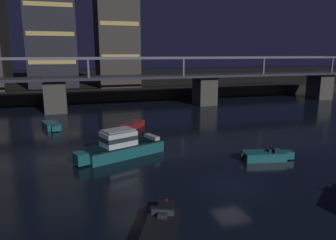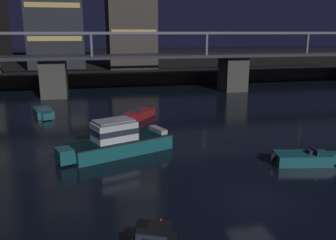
% 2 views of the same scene
% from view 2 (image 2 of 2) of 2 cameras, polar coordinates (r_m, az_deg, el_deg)
% --- Properties ---
extents(ground_plane, '(400.00, 400.00, 0.00)m').
position_cam_2_polar(ground_plane, '(21.35, 13.92, -12.49)').
color(ground_plane, black).
extents(far_riverbank, '(240.00, 80.00, 2.20)m').
position_cam_2_polar(far_riverbank, '(102.76, -7.67, 9.31)').
color(far_riverbank, black).
rests_on(far_riverbank, ground).
extents(river_bridge, '(90.01, 6.40, 9.38)m').
position_cam_2_polar(river_bridge, '(55.00, -3.24, 8.67)').
color(river_bridge, '#4C4944').
rests_on(river_bridge, ground).
extents(cabin_cruiser_near_left, '(9.28, 5.36, 2.79)m').
position_cam_2_polar(cabin_cruiser_near_left, '(28.10, -8.12, -3.36)').
color(cabin_cruiser_near_left, '#196066').
rests_on(cabin_cruiser_near_left, ground).
extents(speedboat_near_center, '(5.22, 2.53, 1.16)m').
position_cam_2_polar(speedboat_near_center, '(27.82, 21.24, -5.77)').
color(speedboat_near_center, '#196066').
rests_on(speedboat_near_center, ground).
extents(speedboat_near_right, '(2.78, 5.18, 1.16)m').
position_cam_2_polar(speedboat_near_right, '(42.81, -19.44, 1.15)').
color(speedboat_near_right, '#196066').
rests_on(speedboat_near_right, ground).
extents(speedboat_far_left, '(4.06, 4.65, 1.16)m').
position_cam_2_polar(speedboat_far_left, '(39.70, -4.69, 0.94)').
color(speedboat_far_left, maroon).
rests_on(speedboat_far_left, ground).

